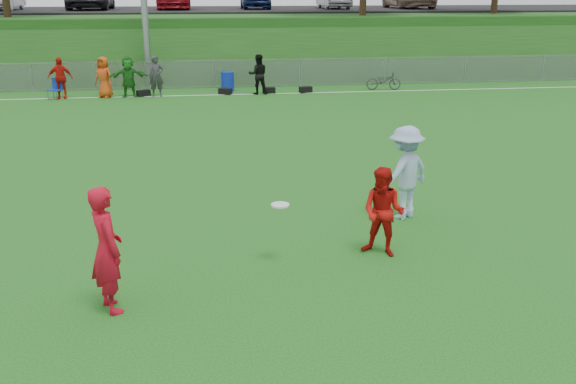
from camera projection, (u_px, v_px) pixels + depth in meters
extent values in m
plane|color=#125519|center=(253.00, 269.00, 10.57)|extent=(120.00, 120.00, 0.00)
cube|color=white|center=(216.00, 95.00, 27.54)|extent=(60.00, 0.10, 0.01)
cube|color=gray|center=(214.00, 75.00, 29.25)|extent=(58.00, 0.02, 1.20)
cube|color=gray|center=(214.00, 60.00, 29.05)|extent=(58.00, 0.04, 0.04)
cube|color=#1B4A14|center=(208.00, 37.00, 39.34)|extent=(120.00, 18.00, 3.00)
cube|color=black|center=(207.00, 10.00, 40.76)|extent=(120.00, 12.00, 0.10)
imported|color=red|center=(60.00, 78.00, 26.44)|extent=(1.02, 0.49, 1.69)
imported|color=#CF4413|center=(104.00, 77.00, 26.67)|extent=(0.99, 0.90, 1.69)
imported|color=#20711E|center=(128.00, 77.00, 26.80)|extent=(1.62, 0.66, 1.69)
imported|color=#323235|center=(156.00, 76.00, 26.96)|extent=(0.66, 0.47, 1.69)
imported|color=black|center=(258.00, 74.00, 27.53)|extent=(0.83, 0.64, 1.69)
cube|color=black|center=(143.00, 93.00, 27.19)|extent=(0.62, 0.49, 0.26)
cube|color=black|center=(225.00, 91.00, 27.65)|extent=(0.62, 0.50, 0.26)
cube|color=black|center=(269.00, 90.00, 27.90)|extent=(0.55, 0.29, 0.26)
cube|color=black|center=(306.00, 90.00, 28.12)|extent=(0.59, 0.38, 0.26)
imported|color=red|center=(107.00, 249.00, 8.99)|extent=(0.70, 0.80, 1.86)
imported|color=#B70F0C|center=(383.00, 212.00, 10.92)|extent=(0.96, 0.91, 1.56)
imported|color=#9FB8DC|center=(405.00, 173.00, 12.67)|extent=(1.39, 1.22, 1.87)
cylinder|color=white|center=(280.00, 205.00, 10.54)|extent=(0.31, 0.31, 0.03)
cylinder|color=#0F27AC|center=(228.00, 82.00, 28.43)|extent=(0.71, 0.71, 0.85)
cube|color=#0F33AA|center=(55.00, 90.00, 26.43)|extent=(0.61, 0.61, 0.05)
cube|color=#0F33AA|center=(57.00, 84.00, 26.56)|extent=(0.44, 0.21, 0.47)
imported|color=#303032|center=(384.00, 81.00, 28.81)|extent=(1.60, 0.74, 0.81)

